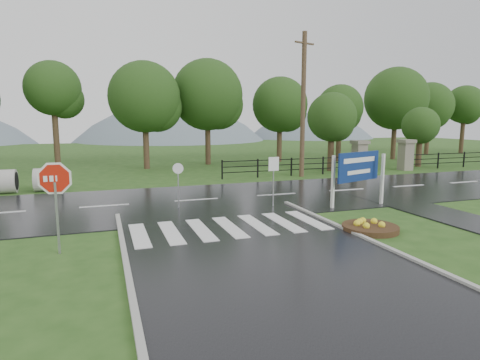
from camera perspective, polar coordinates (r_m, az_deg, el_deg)
name	(u,v)px	position (r m, az deg, el deg)	size (l,w,h in m)	color
ground	(297,285)	(9.39, 8.07, -14.62)	(120.00, 120.00, 0.00)	#284D19
main_road	(197,201)	(18.47, -6.19, -2.95)	(90.00, 8.00, 0.04)	black
walkway	(447,216)	(17.47, 27.35, -4.55)	(2.20, 11.00, 0.04)	black
crosswalk	(230,227)	(13.75, -1.50, -6.68)	(6.50, 2.80, 0.02)	silver
pillar_west	(359,156)	(29.23, 16.61, 3.33)	(1.00, 1.00, 2.24)	gray
pillar_east	(406,154)	(31.72, 22.51, 3.43)	(1.00, 1.00, 2.24)	gray
fence_west	(291,165)	(26.57, 7.31, 2.14)	(9.58, 0.08, 1.20)	black
hills	(149,226)	(75.52, -12.80, -6.34)	(102.00, 48.00, 48.00)	slate
treeline	(169,166)	(32.25, -10.02, 1.92)	(83.20, 5.20, 10.00)	#1C3D13
stop_sign	(55,187)	(11.93, -24.80, -0.86)	(1.21, 0.14, 2.72)	#939399
estate_billboard	(359,169)	(17.57, 16.53, 1.47)	(2.60, 0.94, 2.34)	silver
flower_bed	(370,227)	(14.16, 18.02, -6.34)	(1.85, 1.85, 0.37)	#332111
reg_sign_small	(274,172)	(16.85, 4.79, 1.17)	(0.47, 0.07, 2.13)	#939399
reg_sign_round	(178,179)	(16.76, -8.78, 0.12)	(0.43, 0.14, 1.91)	#939399
utility_pole_east	(303,105)	(26.20, 8.96, 10.55)	(1.57, 0.59, 9.09)	#473523
entrance_tree_left	(332,118)	(29.60, 12.93, 8.66)	(3.49, 3.49, 5.60)	#3D2B1C
entrance_tree_right	(421,126)	(34.47, 24.29, 7.03)	(2.84, 2.84, 4.64)	#3D2B1C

